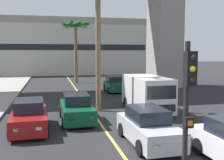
% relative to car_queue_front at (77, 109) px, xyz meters
% --- Properties ---
extents(lane_stripe_center, '(0.14, 56.00, 0.01)m').
position_rel_car_queue_front_xyz_m(lane_stripe_center, '(1.23, 6.18, -0.72)').
color(lane_stripe_center, '#DBCC4C').
rests_on(lane_stripe_center, ground).
extents(pier_building_backdrop, '(31.37, 8.04, 9.97)m').
position_rel_car_queue_front_xyz_m(pier_building_backdrop, '(1.23, 35.35, 4.20)').
color(pier_building_backdrop, beige).
rests_on(pier_building_backdrop, ground).
extents(car_queue_front, '(1.87, 4.12, 1.56)m').
position_rel_car_queue_front_xyz_m(car_queue_front, '(0.00, 0.00, 0.00)').
color(car_queue_front, '#0C4728').
rests_on(car_queue_front, ground).
extents(car_queue_second, '(1.95, 4.16, 1.56)m').
position_rel_car_queue_front_xyz_m(car_queue_second, '(-2.52, -1.42, 0.00)').
color(car_queue_second, maroon).
rests_on(car_queue_second, ground).
extents(car_queue_third, '(1.91, 4.14, 1.56)m').
position_rel_car_queue_front_xyz_m(car_queue_third, '(2.64, -4.61, 0.00)').
color(car_queue_third, '#B7BABF').
rests_on(car_queue_third, ground).
extents(car_queue_fourth, '(1.95, 4.16, 1.56)m').
position_rel_car_queue_front_xyz_m(car_queue_fourth, '(4.86, 11.13, 0.00)').
color(car_queue_fourth, '#0C4728').
rests_on(car_queue_fourth, ground).
extents(delivery_van, '(2.18, 5.26, 2.36)m').
position_rel_car_queue_front_xyz_m(delivery_van, '(4.79, 1.50, 0.57)').
color(delivery_van, silver).
rests_on(delivery_van, ground).
extents(traffic_light_median_near, '(0.24, 0.37, 4.20)m').
position_rel_car_queue_front_xyz_m(traffic_light_median_near, '(1.55, -10.05, 1.99)').
color(traffic_light_median_near, black).
rests_on(traffic_light_median_near, ground).
extents(palm_tree_near_median, '(3.67, 3.69, 7.94)m').
position_rel_car_queue_front_xyz_m(palm_tree_near_median, '(1.86, 20.20, 5.77)').
color(palm_tree_near_median, brown).
rests_on(palm_tree_near_median, ground).
extents(palm_tree_mid_median, '(2.89, 3.00, 8.77)m').
position_rel_car_queue_front_xyz_m(palm_tree_mid_median, '(1.72, 2.48, 6.29)').
color(palm_tree_mid_median, brown).
rests_on(palm_tree_mid_median, ground).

